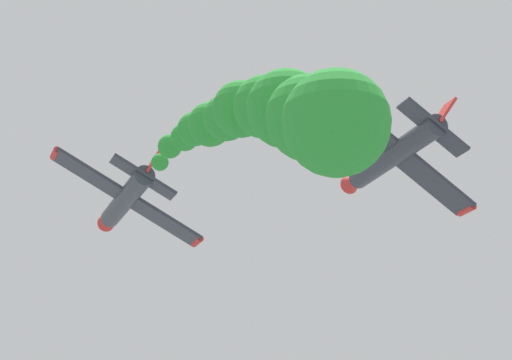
{
  "coord_description": "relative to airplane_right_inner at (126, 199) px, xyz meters",
  "views": [
    {
      "loc": [
        -17.59,
        -50.66,
        86.56
      ],
      "look_at": [
        0.0,
        0.0,
        103.29
      ],
      "focal_mm": 73.59,
      "sensor_mm": 36.0,
      "label": 1
    }
  ],
  "objects": [
    {
      "name": "airplane_left_outer",
      "position": [
        11.68,
        -9.87,
        0.74
      ],
      "size": [
        8.05,
        10.35,
        5.76
      ],
      "rotation": [
        0.0,
        0.61,
        0.0
      ],
      "color": "#333842"
    },
    {
      "name": "smoke_trail_right_inner",
      "position": [
        -0.45,
        -25.2,
        -4.25
      ],
      "size": [
        3.15,
        25.35,
        8.4
      ],
      "color": "green"
    },
    {
      "name": "airplane_right_inner",
      "position": [
        0.0,
        0.0,
        0.0
      ],
      "size": [
        8.63,
        10.35,
        4.76
      ],
      "rotation": [
        0.0,
        0.48,
        0.0
      ],
      "color": "#333842"
    }
  ]
}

